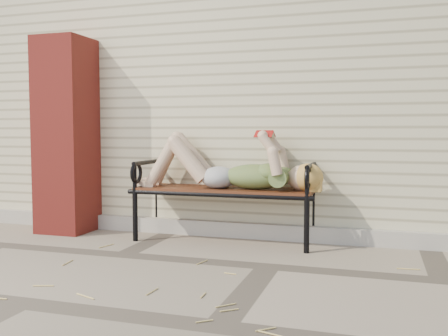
% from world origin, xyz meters
% --- Properties ---
extents(ground, '(80.00, 80.00, 0.00)m').
position_xyz_m(ground, '(0.00, 0.00, 0.00)').
color(ground, gray).
rests_on(ground, ground).
extents(house_wall, '(8.00, 4.00, 3.00)m').
position_xyz_m(house_wall, '(0.00, 3.00, 1.50)').
color(house_wall, beige).
rests_on(house_wall, ground).
extents(foundation_strip, '(8.00, 0.10, 0.15)m').
position_xyz_m(foundation_strip, '(0.00, 0.97, 0.07)').
color(foundation_strip, '#ADA69D').
rests_on(foundation_strip, ground).
extents(brick_pillar, '(0.50, 0.50, 2.00)m').
position_xyz_m(brick_pillar, '(-2.30, 0.75, 1.00)').
color(brick_pillar, maroon).
rests_on(brick_pillar, ground).
extents(garden_bench, '(1.85, 0.74, 1.20)m').
position_xyz_m(garden_bench, '(-0.59, 0.89, 0.67)').
color(garden_bench, black).
rests_on(garden_bench, ground).
extents(reading_woman, '(1.74, 0.40, 0.55)m').
position_xyz_m(reading_woman, '(-0.58, 0.74, 0.71)').
color(reading_woman, '#093443').
rests_on(reading_woman, ground).
extents(straw_scatter, '(3.04, 1.56, 0.01)m').
position_xyz_m(straw_scatter, '(-0.24, -0.40, 0.01)').
color(straw_scatter, '#D8BB69').
rests_on(straw_scatter, ground).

